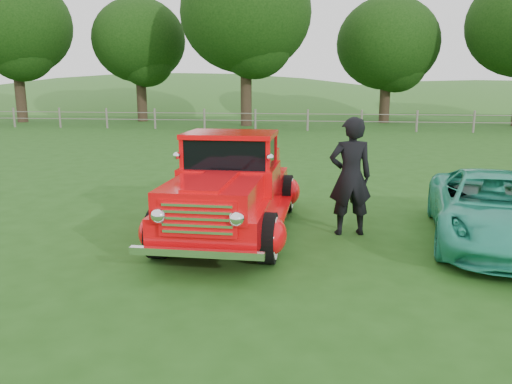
# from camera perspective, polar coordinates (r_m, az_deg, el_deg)

# --- Properties ---
(ground) EXTENTS (140.00, 140.00, 0.00)m
(ground) POSITION_cam_1_polar(r_m,az_deg,el_deg) (7.17, -0.51, -8.84)
(ground) COLOR #1F4B14
(ground) RESTS_ON ground
(distant_hills) EXTENTS (116.00, 60.00, 18.00)m
(distant_hills) POSITION_cam_1_polar(r_m,az_deg,el_deg) (66.66, 3.45, 6.03)
(distant_hills) COLOR #306525
(distant_hills) RESTS_ON ground
(fence_line) EXTENTS (48.00, 0.12, 1.20)m
(fence_line) POSITION_cam_1_polar(r_m,az_deg,el_deg) (28.71, 5.92, 8.18)
(fence_line) COLOR slate
(fence_line) RESTS_ON ground
(tree_far_west) EXTENTS (7.60, 7.60, 9.93)m
(tree_far_west) POSITION_cam_1_polar(r_m,az_deg,el_deg) (38.98, -25.96, 16.77)
(tree_far_west) COLOR #322119
(tree_far_west) RESTS_ON ground
(tree_mid_west) EXTENTS (6.40, 6.40, 8.46)m
(tree_mid_west) POSITION_cam_1_polar(r_m,az_deg,el_deg) (37.10, -13.23, 16.48)
(tree_mid_west) COLOR #322119
(tree_mid_west) RESTS_ON ground
(tree_near_west) EXTENTS (8.00, 8.00, 10.42)m
(tree_near_west) POSITION_cam_1_polar(r_m,az_deg,el_deg) (32.29, -1.17, 19.70)
(tree_near_west) COLOR #322119
(tree_near_west) RESTS_ON ground
(tree_near_east) EXTENTS (6.80, 6.80, 8.33)m
(tree_near_east) POSITION_cam_1_polar(r_m,az_deg,el_deg) (35.95, 14.82, 16.06)
(tree_near_east) COLOR #322119
(tree_near_east) RESTS_ON ground
(red_pickup) EXTENTS (2.26, 5.00, 1.78)m
(red_pickup) POSITION_cam_1_polar(r_m,az_deg,el_deg) (8.78, -2.78, 0.49)
(red_pickup) COLOR black
(red_pickup) RESTS_ON ground
(teal_sedan) EXTENTS (2.53, 4.41, 1.16)m
(teal_sedan) POSITION_cam_1_polar(r_m,az_deg,el_deg) (9.06, 25.63, -1.76)
(teal_sedan) COLOR teal
(teal_sedan) RESTS_ON ground
(man) EXTENTS (0.83, 0.63, 2.05)m
(man) POSITION_cam_1_polar(r_m,az_deg,el_deg) (8.72, 10.74, 1.74)
(man) COLOR black
(man) RESTS_ON ground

